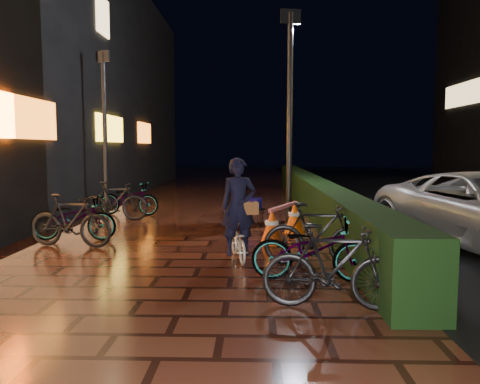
{
  "coord_description": "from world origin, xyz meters",
  "views": [
    {
      "loc": [
        1.46,
        -6.95,
        1.97
      ],
      "look_at": [
        1.19,
        2.13,
        1.1
      ],
      "focal_mm": 35.0,
      "sensor_mm": 36.0,
      "label": 1
    }
  ],
  "objects": [
    {
      "name": "parked_bikes_storefront",
      "position": [
        -2.25,
        4.22,
        0.5
      ],
      "size": [
        2.02,
        5.27,
        1.05
      ],
      "color": "black",
      "rests_on": "ground"
    },
    {
      "name": "cart_assembly",
      "position": [
        1.42,
        5.03,
        0.49
      ],
      "size": [
        0.69,
        0.59,
        0.96
      ],
      "color": "black",
      "rests_on": "ground"
    },
    {
      "name": "traffic_barrier",
      "position": [
        2.11,
        3.09,
        0.37
      ],
      "size": [
        1.1,
        1.77,
        0.74
      ],
      "color": "#E34A0B",
      "rests_on": "ground"
    },
    {
      "name": "lamp_post_sf",
      "position": [
        -2.84,
        6.5,
        2.59
      ],
      "size": [
        0.44,
        0.25,
        4.7
      ],
      "color": "black",
      "rests_on": "ground"
    },
    {
      "name": "cyclist",
      "position": [
        1.19,
        1.06,
        0.67
      ],
      "size": [
        0.71,
        1.31,
        1.79
      ],
      "color": "silver",
      "rests_on": "ground"
    },
    {
      "name": "ground",
      "position": [
        0.0,
        0.0,
        0.0
      ],
      "size": [
        80.0,
        80.0,
        0.0
      ],
      "primitive_type": "plane",
      "color": "#381911",
      "rests_on": "ground"
    },
    {
      "name": "hedge",
      "position": [
        3.3,
        8.0,
        0.5
      ],
      "size": [
        0.7,
        20.0,
        1.0
      ],
      "primitive_type": "cube",
      "color": "black",
      "rests_on": "ground"
    },
    {
      "name": "parked_bikes_hedge",
      "position": [
        2.41,
        -0.25,
        0.51
      ],
      "size": [
        2.0,
        2.81,
        1.05
      ],
      "color": "black",
      "rests_on": "ground"
    },
    {
      "name": "lamp_post_hedge",
      "position": [
        2.38,
        5.38,
        3.01
      ],
      "size": [
        0.53,
        0.18,
        5.48
      ],
      "color": "black",
      "rests_on": "ground"
    }
  ]
}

